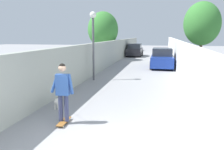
{
  "coord_description": "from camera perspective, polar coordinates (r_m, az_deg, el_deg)",
  "views": [
    {
      "loc": [
        -5.09,
        -1.57,
        2.62
      ],
      "look_at": [
        4.31,
        0.36,
        1.0
      ],
      "focal_mm": 38.67,
      "sensor_mm": 36.0,
      "label": 1
    }
  ],
  "objects": [
    {
      "name": "ground_plane",
      "position": [
        19.33,
        6.85,
        1.71
      ],
      "size": [
        80.0,
        80.0,
        0.0
      ],
      "primitive_type": "plane",
      "color": "gray"
    },
    {
      "name": "skateboard",
      "position": [
        7.42,
        -11.28,
        -10.71
      ],
      "size": [
        0.81,
        0.24,
        0.08
      ],
      "color": "brown",
      "rests_on": "ground"
    },
    {
      "name": "car_near",
      "position": [
        19.73,
        11.77,
        3.83
      ],
      "size": [
        4.26,
        1.8,
        1.54
      ],
      "color": "navy",
      "rests_on": "ground"
    },
    {
      "name": "fence_right",
      "position": [
        17.2,
        15.66,
        4.1
      ],
      "size": [
        48.0,
        0.3,
        2.17
      ],
      "primitive_type": "cube",
      "color": "white",
      "rests_on": "ground"
    },
    {
      "name": "person_skateboarder",
      "position": [
        7.14,
        -11.54,
        -3.0
      ],
      "size": [
        0.24,
        0.71,
        1.72
      ],
      "color": "#333859",
      "rests_on": "skateboard"
    },
    {
      "name": "lamp_post",
      "position": [
        13.79,
        -4.47,
        9.85
      ],
      "size": [
        0.36,
        0.36,
        3.88
      ],
      "color": "#4C4C51",
      "rests_on": "ground"
    },
    {
      "name": "tree_right_mid",
      "position": [
        18.3,
        20.52,
        11.3
      ],
      "size": [
        2.53,
        2.53,
        4.88
      ],
      "color": "#473523",
      "rests_on": "ground"
    },
    {
      "name": "tree_left_near",
      "position": [
        24.8,
        -2.14,
        10.7
      ],
      "size": [
        3.07,
        3.07,
        4.9
      ],
      "color": "#473523",
      "rests_on": "ground"
    },
    {
      "name": "dog",
      "position": [
        8.85,
        -12.65,
        -6.02
      ],
      "size": [
        1.64,
        0.92,
        1.06
      ],
      "color": "white",
      "rests_on": "ground"
    },
    {
      "name": "car_far",
      "position": [
        29.6,
        5.41,
        5.83
      ],
      "size": [
        3.84,
        1.8,
        1.54
      ],
      "color": "black",
      "rests_on": "ground"
    },
    {
      "name": "wall_left",
      "position": [
        17.7,
        -2.68,
        4.43
      ],
      "size": [
        48.0,
        0.3,
        2.07
      ],
      "primitive_type": "cube",
      "color": "#999E93",
      "rests_on": "ground"
    }
  ]
}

